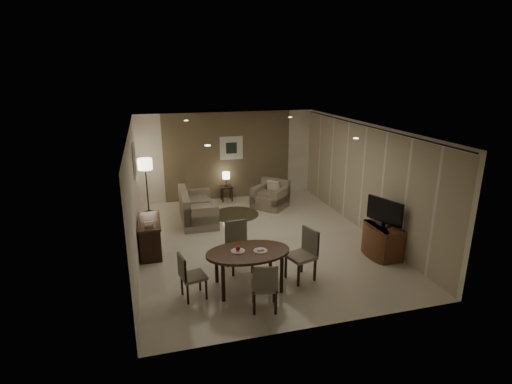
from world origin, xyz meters
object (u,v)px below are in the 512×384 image
object	(u,v)px
chair_right	(301,256)
side_table	(226,193)
chair_near	(264,285)
chair_left	(193,276)
dining_table	(248,269)
sofa	(198,206)
armchair	(270,195)
console_desk	(150,237)
tv_cabinet	(383,241)
floor_lamp	(147,186)
chair_far	(239,247)

from	to	relation	value
chair_right	side_table	world-z (taller)	chair_right
chair_near	chair_left	distance (m)	1.30
dining_table	chair_near	distance (m)	0.76
chair_near	sofa	bearing A→B (deg)	-70.19
armchair	console_desk	bearing A→B (deg)	-101.36
chair_right	console_desk	bearing A→B (deg)	-142.97
tv_cabinet	dining_table	bearing A→B (deg)	-170.50
tv_cabinet	armchair	distance (m)	3.96
console_desk	chair_right	distance (m)	3.42
chair_left	floor_lamp	world-z (taller)	floor_lamp
dining_table	side_table	world-z (taller)	dining_table
armchair	chair_right	bearing A→B (deg)	-53.02
console_desk	floor_lamp	bearing A→B (deg)	90.24
chair_right	sofa	size ratio (longest dim) A/B	0.57
chair_far	chair_right	distance (m)	1.25
chair_left	floor_lamp	bearing A→B (deg)	-3.40
armchair	side_table	size ratio (longest dim) A/B	1.95
armchair	side_table	distance (m)	1.50
console_desk	chair_near	bearing A→B (deg)	-56.82
chair_far	armchair	xyz separation A→B (m)	(1.74, 3.52, -0.10)
chair_far	floor_lamp	xyz separation A→B (m)	(-1.74, 4.02, 0.29)
console_desk	chair_right	size ratio (longest dim) A/B	1.20
dining_table	armchair	xyz separation A→B (m)	(1.73, 4.22, 0.03)
tv_cabinet	chair_right	bearing A→B (deg)	-166.76
chair_near	floor_lamp	world-z (taller)	floor_lamp
tv_cabinet	chair_far	xyz separation A→B (m)	(-3.16, 0.17, 0.15)
tv_cabinet	sofa	world-z (taller)	sofa
console_desk	chair_near	size ratio (longest dim) A/B	1.34
armchair	dining_table	bearing A→B (deg)	-66.03
tv_cabinet	floor_lamp	bearing A→B (deg)	139.46
sofa	armchair	world-z (taller)	sofa
console_desk	dining_table	bearing A→B (deg)	-49.51
chair_near	side_table	xyz separation A→B (m)	(0.53, 5.96, -0.22)
chair_right	armchair	bearing A→B (deg)	153.42
chair_right	armchair	distance (m)	4.25
chair_near	armchair	distance (m)	5.24
chair_near	armchair	bearing A→B (deg)	-95.47
chair_near	chair_far	size ratio (longest dim) A/B	0.90
tv_cabinet	chair_right	size ratio (longest dim) A/B	0.90
console_desk	chair_right	bearing A→B (deg)	-35.69
console_desk	chair_right	xyz separation A→B (m)	(2.78, -2.00, 0.12)
chair_far	floor_lamp	distance (m)	4.39
sofa	chair_near	bearing A→B (deg)	-172.27
tv_cabinet	dining_table	xyz separation A→B (m)	(-3.16, -0.53, 0.02)
tv_cabinet	armchair	size ratio (longest dim) A/B	1.00
side_table	chair_near	bearing A→B (deg)	-95.09
sofa	side_table	world-z (taller)	sofa
chair_left	armchair	size ratio (longest dim) A/B	0.95
chair_far	chair_right	size ratio (longest dim) A/B	1.00
floor_lamp	dining_table	bearing A→B (deg)	-69.73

